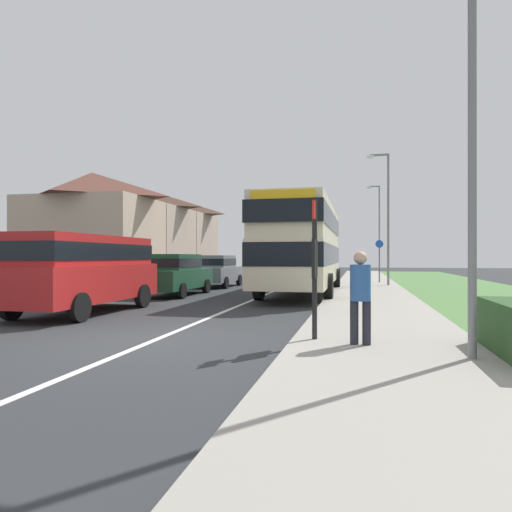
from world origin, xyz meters
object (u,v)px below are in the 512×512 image
(pedestrian_at_stop, at_px, (360,293))
(bus_stop_sign, at_px, (315,259))
(double_decker_bus, at_px, (303,243))
(parked_car_dark_green, at_px, (175,273))
(street_lamp_near, at_px, (464,101))
(street_lamp_far, at_px, (378,224))
(parked_van_red, at_px, (84,267))
(parked_car_grey, at_px, (216,270))
(street_lamp_mid, at_px, (386,210))
(cycle_route_sign, at_px, (379,259))

(pedestrian_at_stop, xyz_separation_m, bus_stop_sign, (-0.79, 0.37, 0.56))
(double_decker_bus, relative_size, parked_car_dark_green, 2.34)
(double_decker_bus, relative_size, pedestrian_at_stop, 6.39)
(street_lamp_near, relative_size, street_lamp_far, 0.84)
(pedestrian_at_stop, xyz_separation_m, street_lamp_far, (1.66, 34.18, 3.51))
(parked_van_red, relative_size, street_lamp_far, 0.67)
(double_decker_bus, xyz_separation_m, street_lamp_far, (3.97, 22.80, 2.34))
(parked_car_dark_green, xyz_separation_m, pedestrian_at_stop, (7.34, -9.68, 0.05))
(bus_stop_sign, bearing_deg, parked_van_red, 154.08)
(parked_car_grey, xyz_separation_m, street_lamp_mid, (8.60, 1.51, 3.06))
(parked_car_grey, distance_m, cycle_route_sign, 9.36)
(double_decker_bus, distance_m, street_lamp_near, 12.76)
(parked_van_red, relative_size, cycle_route_sign, 2.10)
(street_lamp_mid, height_order, street_lamp_far, street_lamp_far)
(parked_car_dark_green, bearing_deg, pedestrian_at_stop, -52.82)
(double_decker_bus, height_order, street_lamp_mid, street_lamp_mid)
(parked_car_grey, xyz_separation_m, pedestrian_at_stop, (7.26, -15.05, 0.07))
(street_lamp_far, bearing_deg, street_lamp_mid, -91.04)
(double_decker_bus, relative_size, bus_stop_sign, 4.10)
(street_lamp_near, xyz_separation_m, street_lamp_mid, (-0.11, 17.26, 0.13))
(street_lamp_mid, relative_size, street_lamp_far, 0.87)
(pedestrian_at_stop, height_order, bus_stop_sign, bus_stop_sign)
(pedestrian_at_stop, bearing_deg, bus_stop_sign, 154.90)
(parked_car_dark_green, bearing_deg, double_decker_bus, 18.57)
(double_decker_bus, xyz_separation_m, bus_stop_sign, (1.52, -11.00, -0.60))
(parked_car_dark_green, bearing_deg, street_lamp_near, -49.74)
(double_decker_bus, xyz_separation_m, parked_car_grey, (-4.95, 3.68, -1.24))
(double_decker_bus, distance_m, cycle_route_sign, 8.55)
(double_decker_bus, bearing_deg, parked_car_grey, 143.40)
(double_decker_bus, relative_size, parked_car_grey, 2.51)
(pedestrian_at_stop, relative_size, street_lamp_far, 0.21)
(parked_car_dark_green, xyz_separation_m, street_lamp_far, (9.00, 24.49, 3.56))
(parked_van_red, xyz_separation_m, cycle_route_sign, (8.64, 15.52, 0.14))
(pedestrian_at_stop, relative_size, street_lamp_mid, 0.24)
(double_decker_bus, bearing_deg, parked_van_red, -123.96)
(double_decker_bus, xyz_separation_m, cycle_route_sign, (3.43, 7.79, -0.71))
(parked_van_red, distance_m, cycle_route_sign, 17.77)
(cycle_route_sign, distance_m, street_lamp_far, 15.33)
(pedestrian_at_stop, xyz_separation_m, street_lamp_near, (1.45, -0.70, 2.86))
(double_decker_bus, xyz_separation_m, street_lamp_mid, (3.65, 5.18, 1.83))
(parked_van_red, height_order, cycle_route_sign, cycle_route_sign)
(parked_van_red, bearing_deg, parked_car_dark_green, 88.32)
(parked_van_red, distance_m, parked_car_dark_green, 6.06)
(parked_car_grey, bearing_deg, parked_car_dark_green, -90.87)
(pedestrian_at_stop, relative_size, bus_stop_sign, 0.64)
(parked_van_red, bearing_deg, double_decker_bus, 56.04)
(double_decker_bus, height_order, street_lamp_far, street_lamp_far)
(pedestrian_at_stop, bearing_deg, cycle_route_sign, 86.65)
(bus_stop_sign, bearing_deg, cycle_route_sign, 84.19)
(parked_van_red, distance_m, parked_car_grey, 11.42)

